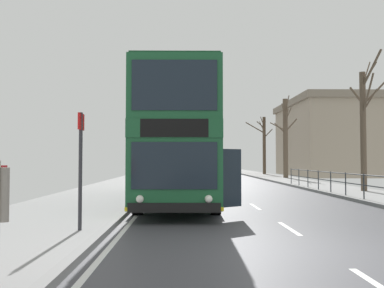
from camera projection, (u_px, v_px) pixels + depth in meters
The scene contains 8 objects.
ground at pixel (286, 250), 7.56m from camera, with size 15.80×140.00×0.20m.
double_decker_bus_main at pixel (179, 142), 16.19m from camera, with size 3.19×11.17×4.50m.
pedestrian_railing_far_kerb at pixel (354, 181), 17.25m from camera, with size 0.05×20.20×0.99m.
bus_stop_sign_near at pixel (81, 157), 9.12m from camera, with size 0.08×0.44×2.55m.
bare_tree_far_00 at pixel (364, 123), 20.91m from camera, with size 1.54×2.68×6.78m.
bare_tree_far_01 at pixel (285, 137), 37.05m from camera, with size 2.25×3.19×7.05m.
bare_tree_far_02 at pixel (264, 144), 46.91m from camera, with size 2.95×1.42×6.36m.
background_building_00 at pixel (350, 138), 46.06m from camera, with size 13.65×14.96×8.19m.
Camera 1 is at (-2.56, -7.59, 1.64)m, focal length 39.44 mm.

